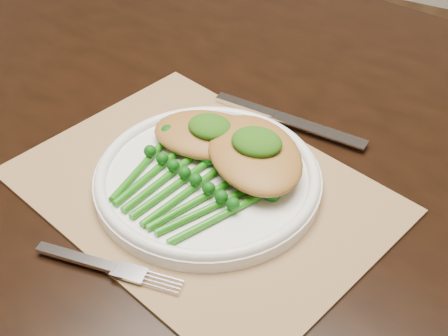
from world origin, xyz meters
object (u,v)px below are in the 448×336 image
at_px(dining_table, 203,294).
at_px(dinner_plate, 208,178).
at_px(chicken_fillet_left, 207,135).
at_px(broccolini_bundle, 179,190).
at_px(placemat, 201,191).

height_order(dining_table, dinner_plate, dinner_plate).
distance_m(chicken_fillet_left, broccolini_bundle, 0.09).
xyz_separation_m(placemat, dinner_plate, (0.00, 0.01, 0.01)).
relative_size(dinner_plate, broccolini_bundle, 1.34).
distance_m(dining_table, broccolini_bundle, 0.43).
relative_size(dining_table, dinner_plate, 6.77).
distance_m(dining_table, dinner_plate, 0.41).
xyz_separation_m(dining_table, dinner_plate, (0.08, -0.11, 0.39)).
height_order(dinner_plate, broccolini_bundle, broccolini_bundle).
bearing_deg(chicken_fillet_left, dinner_plate, -72.56).
relative_size(placemat, dinner_plate, 1.57).
height_order(placemat, dinner_plate, dinner_plate).
height_order(placemat, broccolini_bundle, broccolini_bundle).
height_order(dining_table, broccolini_bundle, broccolini_bundle).
bearing_deg(dining_table, broccolini_bundle, -57.97).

